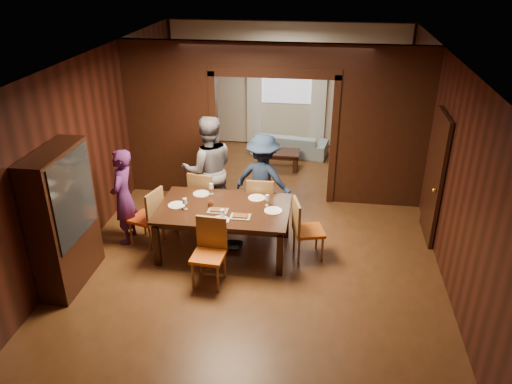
# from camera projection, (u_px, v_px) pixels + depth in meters

# --- Properties ---
(floor) EXTENTS (9.00, 9.00, 0.00)m
(floor) POSITION_uv_depth(u_px,v_px,m) (261.00, 239.00, 8.24)
(floor) COLOR #513216
(floor) RESTS_ON ground
(ceiling) EXTENTS (5.50, 9.00, 0.02)m
(ceiling) POSITION_uv_depth(u_px,v_px,m) (262.00, 61.00, 6.97)
(ceiling) COLOR silver
(ceiling) RESTS_ON room_walls
(room_walls) EXTENTS (5.52, 9.01, 2.90)m
(room_walls) POSITION_uv_depth(u_px,v_px,m) (275.00, 117.00, 9.26)
(room_walls) COLOR black
(room_walls) RESTS_ON floor
(person_purple) EXTENTS (0.40, 0.59, 1.58)m
(person_purple) POSITION_uv_depth(u_px,v_px,m) (123.00, 197.00, 7.87)
(person_purple) COLOR #501F5C
(person_purple) RESTS_ON floor
(person_grey) EXTENTS (1.10, 0.97, 1.88)m
(person_grey) POSITION_uv_depth(u_px,v_px,m) (209.00, 170.00, 8.45)
(person_grey) COLOR #5B5A61
(person_grey) RESTS_ON floor
(person_navy) EXTENTS (1.14, 0.85, 1.58)m
(person_navy) POSITION_uv_depth(u_px,v_px,m) (263.00, 179.00, 8.47)
(person_navy) COLOR #1B2945
(person_navy) RESTS_ON floor
(sofa) EXTENTS (1.80, 0.91, 0.50)m
(sofa) POSITION_uv_depth(u_px,v_px,m) (289.00, 144.00, 11.54)
(sofa) COLOR #8DABB8
(sofa) RESTS_ON floor
(serving_bowl) EXTENTS (0.30, 0.30, 0.07)m
(serving_bowl) POSITION_uv_depth(u_px,v_px,m) (233.00, 204.00, 7.63)
(serving_bowl) COLOR black
(serving_bowl) RESTS_ON dining_table
(dining_table) EXTENTS (2.00, 1.24, 0.76)m
(dining_table) POSITION_uv_depth(u_px,v_px,m) (225.00, 229.00, 7.77)
(dining_table) COLOR black
(dining_table) RESTS_ON floor
(coffee_table) EXTENTS (0.80, 0.50, 0.40)m
(coffee_table) POSITION_uv_depth(u_px,v_px,m) (281.00, 160.00, 10.78)
(coffee_table) COLOR black
(coffee_table) RESTS_ON floor
(chair_left) EXTENTS (0.55, 0.55, 0.97)m
(chair_left) POSITION_uv_depth(u_px,v_px,m) (146.00, 216.00, 7.92)
(chair_left) COLOR #CD4113
(chair_left) RESTS_ON floor
(chair_right) EXTENTS (0.54, 0.54, 0.97)m
(chair_right) POSITION_uv_depth(u_px,v_px,m) (309.00, 229.00, 7.56)
(chair_right) COLOR #C15412
(chair_right) RESTS_ON floor
(chair_far_l) EXTENTS (0.51, 0.51, 0.97)m
(chair_far_l) POSITION_uv_depth(u_px,v_px,m) (205.00, 196.00, 8.57)
(chair_far_l) COLOR orange
(chair_far_l) RESTS_ON floor
(chair_far_r) EXTENTS (0.44, 0.44, 0.97)m
(chair_far_r) POSITION_uv_depth(u_px,v_px,m) (261.00, 202.00, 8.36)
(chair_far_r) COLOR #EC4216
(chair_far_r) RESTS_ON floor
(chair_near) EXTENTS (0.47, 0.47, 0.97)m
(chair_near) POSITION_uv_depth(u_px,v_px,m) (208.00, 254.00, 6.94)
(chair_near) COLOR orange
(chair_near) RESTS_ON floor
(hutch) EXTENTS (0.40, 1.20, 2.00)m
(hutch) POSITION_uv_depth(u_px,v_px,m) (63.00, 219.00, 6.78)
(hutch) COLOR black
(hutch) RESTS_ON floor
(door_right) EXTENTS (0.06, 0.90, 2.10)m
(door_right) POSITION_uv_depth(u_px,v_px,m) (435.00, 178.00, 7.88)
(door_right) COLOR black
(door_right) RESTS_ON floor
(window_far) EXTENTS (1.20, 0.03, 1.30)m
(window_far) POSITION_uv_depth(u_px,v_px,m) (287.00, 75.00, 11.44)
(window_far) COLOR silver
(window_far) RESTS_ON back_wall
(curtain_left) EXTENTS (0.35, 0.06, 2.40)m
(curtain_left) POSITION_uv_depth(u_px,v_px,m) (254.00, 94.00, 11.70)
(curtain_left) COLOR white
(curtain_left) RESTS_ON back_wall
(curtain_right) EXTENTS (0.35, 0.06, 2.40)m
(curtain_right) POSITION_uv_depth(u_px,v_px,m) (319.00, 96.00, 11.51)
(curtain_right) COLOR white
(curtain_right) RESTS_ON back_wall
(plate_left) EXTENTS (0.27, 0.27, 0.01)m
(plate_left) POSITION_uv_depth(u_px,v_px,m) (177.00, 205.00, 7.66)
(plate_left) COLOR white
(plate_left) RESTS_ON dining_table
(plate_far_l) EXTENTS (0.27, 0.27, 0.01)m
(plate_far_l) POSITION_uv_depth(u_px,v_px,m) (201.00, 194.00, 8.02)
(plate_far_l) COLOR silver
(plate_far_l) RESTS_ON dining_table
(plate_far_r) EXTENTS (0.27, 0.27, 0.01)m
(plate_far_r) POSITION_uv_depth(u_px,v_px,m) (257.00, 198.00, 7.88)
(plate_far_r) COLOR white
(plate_far_r) RESTS_ON dining_table
(plate_right) EXTENTS (0.27, 0.27, 0.01)m
(plate_right) POSITION_uv_depth(u_px,v_px,m) (273.00, 211.00, 7.50)
(plate_right) COLOR white
(plate_right) RESTS_ON dining_table
(plate_near) EXTENTS (0.27, 0.27, 0.01)m
(plate_near) POSITION_uv_depth(u_px,v_px,m) (220.00, 220.00, 7.23)
(plate_near) COLOR silver
(plate_near) RESTS_ON dining_table
(platter_a) EXTENTS (0.30, 0.20, 0.04)m
(platter_a) POSITION_uv_depth(u_px,v_px,m) (218.00, 210.00, 7.48)
(platter_a) COLOR gray
(platter_a) RESTS_ON dining_table
(platter_b) EXTENTS (0.30, 0.20, 0.04)m
(platter_b) POSITION_uv_depth(u_px,v_px,m) (240.00, 216.00, 7.32)
(platter_b) COLOR gray
(platter_b) RESTS_ON dining_table
(wineglass_left) EXTENTS (0.08, 0.08, 0.18)m
(wineglass_left) POSITION_uv_depth(u_px,v_px,m) (185.00, 204.00, 7.52)
(wineglass_left) COLOR silver
(wineglass_left) RESTS_ON dining_table
(wineglass_far) EXTENTS (0.08, 0.08, 0.18)m
(wineglass_far) POSITION_uv_depth(u_px,v_px,m) (211.00, 189.00, 7.99)
(wineglass_far) COLOR silver
(wineglass_far) RESTS_ON dining_table
(wineglass_right) EXTENTS (0.08, 0.08, 0.18)m
(wineglass_right) POSITION_uv_depth(u_px,v_px,m) (267.00, 200.00, 7.62)
(wineglass_right) COLOR silver
(wineglass_right) RESTS_ON dining_table
(tumbler) EXTENTS (0.07, 0.07, 0.14)m
(tumbler) POSITION_uv_depth(u_px,v_px,m) (222.00, 214.00, 7.27)
(tumbler) COLOR silver
(tumbler) RESTS_ON dining_table
(condiment_jar) EXTENTS (0.08, 0.08, 0.11)m
(condiment_jar) POSITION_uv_depth(u_px,v_px,m) (211.00, 204.00, 7.59)
(condiment_jar) COLOR #4C2111
(condiment_jar) RESTS_ON dining_table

